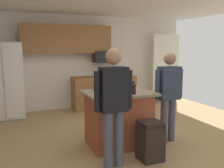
# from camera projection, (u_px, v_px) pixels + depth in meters

# --- Properties ---
(floor) EXTENTS (7.04, 7.04, 0.00)m
(floor) POSITION_uv_depth(u_px,v_px,m) (119.00, 140.00, 4.64)
(floor) COLOR tan
(floor) RESTS_ON ground
(back_wall) EXTENTS (6.40, 0.10, 2.60)m
(back_wall) POSITION_uv_depth(u_px,v_px,m) (80.00, 62.00, 7.02)
(back_wall) COLOR white
(back_wall) RESTS_ON ground
(french_door_window_panel) EXTENTS (0.90, 0.06, 2.00)m
(french_door_window_panel) POSITION_uv_depth(u_px,v_px,m) (165.00, 67.00, 7.64)
(french_door_window_panel) COLOR white
(french_door_window_panel) RESTS_ON ground
(cabinet_run_upper) EXTENTS (2.40, 0.38, 0.75)m
(cabinet_run_upper) POSITION_uv_depth(u_px,v_px,m) (67.00, 39.00, 6.59)
(cabinet_run_upper) COLOR #936038
(cabinet_run_lower) EXTENTS (1.80, 0.63, 0.90)m
(cabinet_run_lower) POSITION_uv_depth(u_px,v_px,m) (104.00, 92.00, 7.07)
(cabinet_run_lower) COLOR #936038
(cabinet_run_lower) RESTS_ON ground
(refrigerator) EXTENTS (0.88, 0.76, 1.84)m
(refrigerator) POSITION_uv_depth(u_px,v_px,m) (4.00, 81.00, 5.95)
(refrigerator) COLOR white
(refrigerator) RESTS_ON ground
(microwave_over_range) EXTENTS (0.56, 0.40, 0.32)m
(microwave_over_range) POSITION_uv_depth(u_px,v_px,m) (104.00, 57.00, 6.94)
(microwave_over_range) COLOR black
(kitchen_island) EXTENTS (1.16, 0.90, 0.96)m
(kitchen_island) POSITION_uv_depth(u_px,v_px,m) (118.00, 118.00, 4.34)
(kitchen_island) COLOR #9E4C33
(kitchen_island) RESTS_ON ground
(person_guest_left) EXTENTS (0.57, 0.22, 1.71)m
(person_guest_left) POSITION_uv_depth(u_px,v_px,m) (114.00, 100.00, 3.46)
(person_guest_left) COLOR #4C5166
(person_guest_left) RESTS_ON ground
(person_elder_center) EXTENTS (0.57, 0.22, 1.63)m
(person_elder_center) POSITION_uv_depth(u_px,v_px,m) (169.00, 91.00, 4.44)
(person_elder_center) COLOR #4C5166
(person_elder_center) RESTS_ON ground
(glass_dark_ale) EXTENTS (0.06, 0.06, 0.17)m
(glass_dark_ale) POSITION_uv_depth(u_px,v_px,m) (104.00, 90.00, 3.98)
(glass_dark_ale) COLOR black
(glass_dark_ale) RESTS_ON kitchen_island
(glass_pilsner) EXTENTS (0.08, 0.08, 0.16)m
(glass_pilsner) POSITION_uv_depth(u_px,v_px,m) (133.00, 86.00, 4.42)
(glass_pilsner) COLOR black
(glass_pilsner) RESTS_ON kitchen_island
(mug_blue_stoneware) EXTENTS (0.13, 0.09, 0.09)m
(mug_blue_stoneware) POSITION_uv_depth(u_px,v_px,m) (96.00, 88.00, 4.40)
(mug_blue_stoneware) COLOR #4C6B99
(mug_blue_stoneware) RESTS_ON kitchen_island
(glass_stout_tall) EXTENTS (0.07, 0.07, 0.17)m
(glass_stout_tall) POSITION_uv_depth(u_px,v_px,m) (134.00, 89.00, 4.04)
(glass_stout_tall) COLOR black
(glass_stout_tall) RESTS_ON kitchen_island
(serving_tray) EXTENTS (0.44, 0.30, 0.04)m
(serving_tray) POSITION_uv_depth(u_px,v_px,m) (120.00, 91.00, 4.25)
(serving_tray) COLOR #B7B7BC
(serving_tray) RESTS_ON kitchen_island
(trash_bin) EXTENTS (0.34, 0.34, 0.61)m
(trash_bin) POSITION_uv_depth(u_px,v_px,m) (150.00, 141.00, 3.78)
(trash_bin) COLOR black
(trash_bin) RESTS_ON ground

